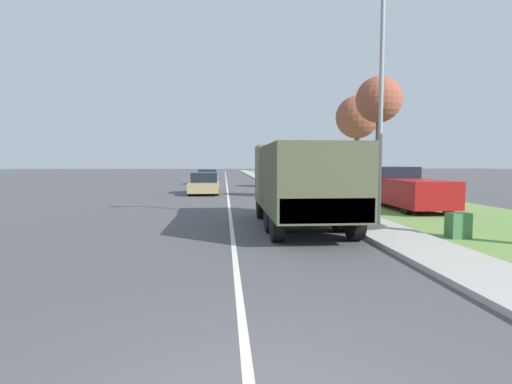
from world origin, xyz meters
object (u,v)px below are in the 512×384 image
(car_nearest_ahead, at_px, (205,184))
(car_second_ahead, at_px, (207,178))
(military_truck, at_px, (301,180))
(lamp_post, at_px, (375,86))
(pickup_truck, at_px, (404,189))

(car_nearest_ahead, relative_size, car_second_ahead, 1.09)
(military_truck, bearing_deg, lamp_post, -2.82)
(military_truck, height_order, pickup_truck, military_truck)
(pickup_truck, bearing_deg, car_second_ahead, 115.21)
(car_nearest_ahead, relative_size, pickup_truck, 0.81)
(military_truck, relative_size, lamp_post, 0.91)
(car_nearest_ahead, height_order, pickup_truck, pickup_truck)
(car_nearest_ahead, relative_size, lamp_post, 0.62)
(car_nearest_ahead, distance_m, pickup_truck, 13.33)
(car_nearest_ahead, distance_m, lamp_post, 16.12)
(car_second_ahead, height_order, pickup_truck, pickup_truck)
(pickup_truck, bearing_deg, car_nearest_ahead, 135.45)
(military_truck, xyz_separation_m, car_nearest_ahead, (-3.76, 14.30, -0.90))
(military_truck, xyz_separation_m, lamp_post, (2.34, -0.12, 2.95))
(pickup_truck, distance_m, lamp_post, 7.08)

